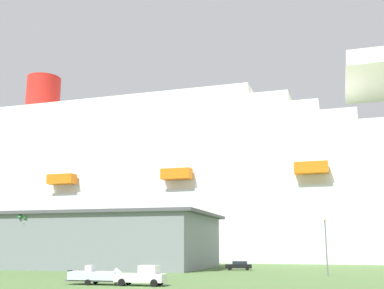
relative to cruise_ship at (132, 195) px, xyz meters
name	(u,v)px	position (x,y,z in m)	size (l,w,h in m)	color
ground_plane	(199,267)	(29.94, -36.69, -19.50)	(600.00, 600.00, 0.00)	#4C6B38
cruise_ship	(132,195)	(0.00, 0.00, 0.00)	(290.21, 44.77, 64.59)	white
terminal_building	(53,241)	(0.80, -45.70, -14.22)	(67.81, 29.46, 10.53)	slate
pickup_truck	(143,276)	(35.02, -84.38, -18.46)	(5.61, 2.31, 2.20)	white
small_boat_on_trailer	(100,276)	(29.86, -84.35, -18.54)	(8.06, 2.21, 2.15)	#595960
palm_tree	(24,225)	(2.44, -58.66, -11.50)	(3.10, 2.78, 9.83)	brown
street_lamp	(326,238)	(55.29, -61.97, -14.04)	(0.56, 0.56, 8.45)	slate
parked_car_white_van	(132,266)	(22.02, -54.75, -18.67)	(4.77, 2.35, 1.58)	white
parked_car_green_wagon	(182,265)	(30.39, -51.26, -18.67)	(4.81, 2.77, 1.58)	#2D723F
parked_car_black_coupe	(239,265)	(40.18, -48.45, -18.67)	(4.92, 2.54, 1.58)	black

